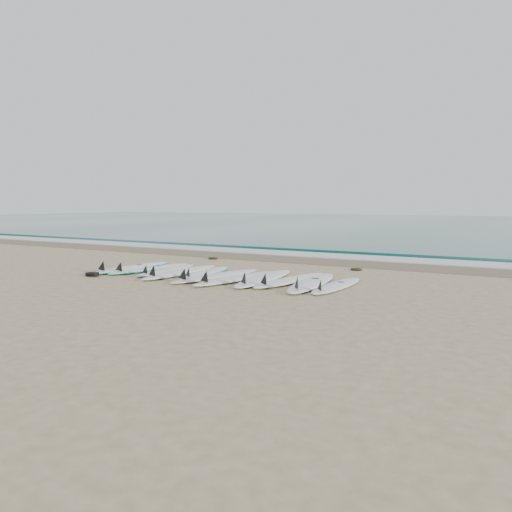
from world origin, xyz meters
The scene contains 19 objects.
ground centered at (0.00, 0.00, 0.00)m, with size 120.00×120.00×0.00m, color tan.
ocean centered at (0.00, 32.50, 0.01)m, with size 120.00×55.00×0.03m, color #256867.
wet_sand_band centered at (0.00, 4.10, 0.01)m, with size 120.00×1.80×0.01m, color #6E6149.
foam_band centered at (0.00, 5.50, 0.02)m, with size 120.00×1.40×0.04m, color silver.
wave_crest centered at (0.00, 7.00, 0.05)m, with size 120.00×1.00×0.10m, color #256867.
surfboard_0 centered at (-2.82, -0.05, 0.05)m, with size 0.68×2.79×0.35m.
surfboard_1 centered at (-2.27, 0.05, 0.05)m, with size 0.99×2.70×0.33m.
surfboard_2 centered at (-1.70, 0.00, 0.05)m, with size 0.78×2.49×0.31m.
surfboard_3 centered at (-1.14, -0.14, 0.06)m, with size 0.71×2.92×0.37m.
surfboard_4 centered at (-0.57, 0.12, 0.05)m, with size 0.99×2.49×0.31m.
surfboard_5 centered at (-0.04, -0.23, 0.06)m, with size 1.05×2.89×0.36m.
surfboard_6 centered at (0.56, -0.28, 0.06)m, with size 1.01×2.87×0.36m.
surfboard_7 centered at (1.11, 0.00, 0.06)m, with size 0.93×2.96×0.37m.
surfboard_8 centered at (1.73, 0.08, 0.06)m, with size 0.89×2.73×0.34m.
surfboard_9 centered at (2.29, -0.03, 0.06)m, with size 0.99×2.94×0.37m.
surfboard_10 centered at (2.86, -0.05, 0.05)m, with size 0.52×2.39×0.30m.
seaweed_near centered at (-2.31, 2.96, 0.03)m, with size 0.33×0.26×0.06m, color black.
seaweed_far centered at (2.35, 2.71, 0.03)m, with size 0.32×0.25×0.06m, color black.
leash_coil centered at (-2.74, -1.40, 0.05)m, with size 0.46×0.36×0.11m.
Camera 1 is at (6.50, -9.59, 1.74)m, focal length 35.00 mm.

